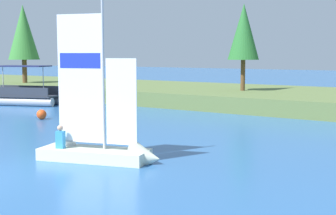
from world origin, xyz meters
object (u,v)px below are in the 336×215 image
at_px(shoreline_tree_left, 23,33).
at_px(shoreline_tree_midleft, 244,32).
at_px(wooden_dock, 46,99).
at_px(channel_buoy, 42,114).
at_px(pontoon_boat, 23,95).
at_px(sailboat, 111,148).

distance_m(shoreline_tree_left, shoreline_tree_midleft, 20.39).
bearing_deg(shoreline_tree_midleft, shoreline_tree_left, -172.38).
xyz_separation_m(shoreline_tree_left, wooden_dock, (7.29, -3.99, -5.27)).
height_order(wooden_dock, channel_buoy, channel_buoy).
relative_size(pontoon_boat, channel_buoy, 10.48).
xyz_separation_m(shoreline_tree_midleft, wooden_dock, (-12.92, -6.69, -4.89)).
bearing_deg(sailboat, wooden_dock, 127.58).
height_order(wooden_dock, pontoon_boat, pontoon_boat).
bearing_deg(shoreline_tree_midleft, wooden_dock, -152.62).
xyz_separation_m(shoreline_tree_midleft, sailboat, (4.31, -18.94, -4.64)).
relative_size(shoreline_tree_left, sailboat, 1.20).
bearing_deg(wooden_dock, shoreline_tree_left, 151.30).
height_order(wooden_dock, sailboat, sailboat).
height_order(shoreline_tree_midleft, pontoon_boat, shoreline_tree_midleft).
height_order(shoreline_tree_left, shoreline_tree_midleft, shoreline_tree_left).
bearing_deg(sailboat, shoreline_tree_left, 129.47).
xyz_separation_m(shoreline_tree_left, shoreline_tree_midleft, (20.20, 2.70, -0.38)).
bearing_deg(wooden_dock, channel_buoy, -42.50).
xyz_separation_m(wooden_dock, pontoon_boat, (0.08, -2.10, 0.45)).
bearing_deg(wooden_dock, pontoon_boat, -87.71).
bearing_deg(sailboat, pontoon_boat, 132.36).
xyz_separation_m(shoreline_tree_left, sailboat, (24.51, -16.24, -5.02)).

